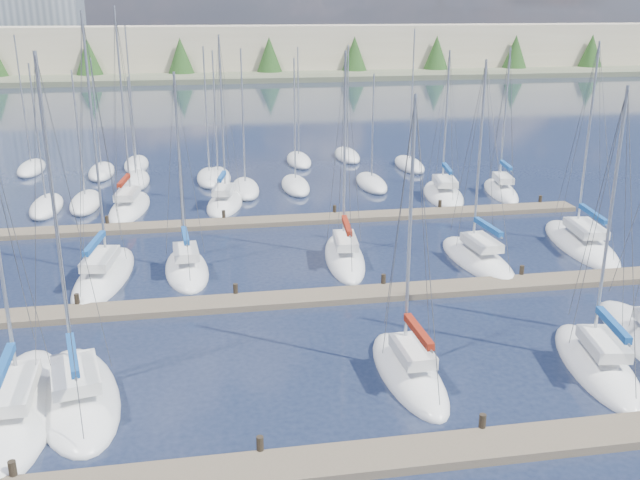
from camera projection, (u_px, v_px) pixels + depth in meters
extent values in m
plane|color=#202941|center=(249.00, 144.00, 78.42)|extent=(400.00, 400.00, 0.00)
cube|color=#6B5E4C|center=(380.00, 458.00, 24.19)|extent=(44.00, 1.80, 0.35)
cylinder|color=#2D261C|center=(14.00, 476.00, 23.04)|extent=(0.26, 0.26, 1.10)
cylinder|color=#2D261C|center=(260.00, 450.00, 24.34)|extent=(0.26, 0.26, 1.10)
cylinder|color=#2D261C|center=(482.00, 428.00, 25.63)|extent=(0.26, 0.26, 1.10)
cube|color=#6B5E4C|center=(313.00, 298.00, 37.27)|extent=(44.00, 1.80, 0.35)
cylinder|color=#2D261C|center=(77.00, 304.00, 36.12)|extent=(0.26, 0.26, 1.10)
cylinder|color=#2D261C|center=(236.00, 294.00, 37.42)|extent=(0.26, 0.26, 1.10)
cylinder|color=#2D261C|center=(383.00, 284.00, 38.71)|extent=(0.26, 0.26, 1.10)
cylinder|color=#2D261C|center=(521.00, 275.00, 40.01)|extent=(0.26, 0.26, 1.10)
cube|color=#6B5E4C|center=(281.00, 221.00, 50.35)|extent=(44.00, 1.80, 0.35)
cylinder|color=#2D261C|center=(107.00, 224.00, 49.20)|extent=(0.26, 0.26, 1.10)
cylinder|color=#2D261C|center=(224.00, 218.00, 50.49)|extent=(0.26, 0.26, 1.10)
cylinder|color=#2D261C|center=(334.00, 212.00, 51.79)|extent=(0.26, 0.26, 1.10)
cylinder|color=#2D261C|center=(440.00, 207.00, 53.09)|extent=(0.26, 0.26, 1.10)
cylinder|color=#2D261C|center=(540.00, 202.00, 54.38)|extent=(0.26, 0.26, 1.10)
ellipsoid|color=white|center=(580.00, 245.00, 45.59)|extent=(4.21, 10.07, 1.60)
cube|color=silver|center=(586.00, 228.00, 44.72)|extent=(2.07, 3.60, 0.50)
cylinder|color=#9EA0A5|center=(588.00, 137.00, 44.16)|extent=(0.14, 0.14, 11.55)
cylinder|color=#9EA0A5|center=(593.00, 216.00, 43.64)|extent=(0.61, 4.08, 0.10)
cube|color=navy|center=(593.00, 214.00, 43.61)|extent=(0.77, 3.78, 0.30)
ellipsoid|color=white|center=(225.00, 205.00, 54.58)|extent=(3.82, 7.40, 1.60)
cube|color=silver|center=(223.00, 190.00, 53.83)|extent=(1.84, 2.69, 0.50)
cylinder|color=#9EA0A5|center=(222.00, 115.00, 52.95)|extent=(0.14, 0.14, 11.51)
cylinder|color=#9EA0A5|center=(222.00, 178.00, 52.97)|extent=(0.65, 2.93, 0.10)
cube|color=navy|center=(222.00, 176.00, 52.93)|extent=(0.80, 2.73, 0.30)
ellipsoid|color=white|center=(17.00, 412.00, 27.09)|extent=(3.54, 10.08, 1.60)
cube|color=black|center=(17.00, 412.00, 27.09)|extent=(1.82, 4.84, 0.12)
cube|color=silver|center=(10.00, 388.00, 26.22)|extent=(1.85, 3.56, 0.50)
cylinder|color=#9EA0A5|center=(2.00, 373.00, 25.15)|extent=(0.29, 4.18, 0.10)
cube|color=navy|center=(1.00, 370.00, 25.11)|extent=(0.48, 3.85, 0.30)
ellipsoid|color=white|center=(408.00, 375.00, 29.76)|extent=(2.54, 7.49, 1.60)
cube|color=maroon|center=(408.00, 375.00, 29.76)|extent=(1.31, 3.60, 0.12)
cube|color=silver|center=(413.00, 351.00, 29.01)|extent=(1.35, 2.63, 0.50)
cylinder|color=#9EA0A5|center=(410.00, 227.00, 28.31)|extent=(0.14, 0.14, 10.49)
cylinder|color=#9EA0A5|center=(419.00, 334.00, 28.12)|extent=(0.19, 3.12, 0.10)
cube|color=maroon|center=(419.00, 331.00, 28.08)|extent=(0.39, 2.88, 0.30)
ellipsoid|color=white|center=(477.00, 261.00, 42.86)|extent=(3.28, 8.43, 1.60)
cube|color=black|center=(477.00, 261.00, 42.86)|extent=(1.68, 4.05, 0.12)
cube|color=silver|center=(482.00, 243.00, 42.07)|extent=(1.69, 2.99, 0.50)
cylinder|color=#9EA0A5|center=(480.00, 154.00, 41.43)|extent=(0.14, 0.14, 10.71)
cylinder|color=#9EA0A5|center=(488.00, 229.00, 41.12)|extent=(0.35, 3.47, 0.10)
cube|color=navy|center=(488.00, 227.00, 41.09)|extent=(0.53, 3.20, 0.30)
ellipsoid|color=white|center=(78.00, 399.00, 27.98)|extent=(4.83, 8.93, 1.60)
cube|color=silver|center=(75.00, 374.00, 27.20)|extent=(2.31, 3.25, 0.50)
cylinder|color=#9EA0A5|center=(56.00, 221.00, 26.31)|extent=(0.14, 0.14, 12.17)
cylinder|color=#9EA0A5|center=(73.00, 358.00, 26.27)|extent=(0.83, 3.50, 0.10)
cube|color=navy|center=(73.00, 355.00, 26.23)|extent=(0.97, 3.26, 0.30)
ellipsoid|color=white|center=(501.00, 193.00, 58.16)|extent=(3.24, 7.57, 1.60)
cube|color=black|center=(501.00, 193.00, 58.16)|extent=(1.64, 3.65, 0.12)
cube|color=silver|center=(503.00, 178.00, 57.40)|extent=(1.56, 2.71, 0.50)
cylinder|color=#9EA0A5|center=(505.00, 115.00, 56.73)|extent=(0.14, 0.14, 10.38)
cylinder|color=#9EA0A5|center=(506.00, 167.00, 56.51)|extent=(0.57, 3.06, 0.10)
cube|color=navy|center=(506.00, 165.00, 56.47)|extent=(0.73, 2.84, 0.30)
ellipsoid|color=white|center=(596.00, 367.00, 30.42)|extent=(3.78, 8.14, 1.60)
cube|color=silver|center=(604.00, 344.00, 29.64)|extent=(1.82, 2.93, 0.50)
cylinder|color=#9EA0A5|center=(610.00, 219.00, 28.98)|extent=(0.14, 0.14, 10.72)
cylinder|color=#9EA0A5|center=(613.00, 327.00, 28.71)|extent=(0.64, 3.26, 0.10)
cube|color=navy|center=(613.00, 325.00, 28.67)|extent=(0.80, 3.03, 0.30)
ellipsoid|color=white|center=(105.00, 278.00, 40.26)|extent=(3.93, 9.69, 1.60)
cube|color=silver|center=(100.00, 259.00, 39.40)|extent=(1.91, 3.47, 0.50)
cylinder|color=#9EA0A5|center=(94.00, 140.00, 38.51)|extent=(0.14, 0.14, 13.34)
cylinder|color=#9EA0A5|center=(95.00, 245.00, 38.35)|extent=(0.64, 3.93, 0.10)
cube|color=navy|center=(94.00, 243.00, 38.31)|extent=(0.80, 3.64, 0.30)
ellipsoid|color=white|center=(187.00, 271.00, 41.21)|extent=(2.93, 7.17, 1.60)
cube|color=maroon|center=(187.00, 271.00, 41.21)|extent=(1.50, 3.45, 0.12)
cube|color=silver|center=(186.00, 252.00, 40.47)|extent=(1.51, 2.54, 0.50)
cylinder|color=#9EA0A5|center=(180.00, 165.00, 39.77)|extent=(0.14, 0.14, 10.20)
cylinder|color=#9EA0A5|center=(185.00, 238.00, 39.62)|extent=(0.30, 2.95, 0.10)
cube|color=navy|center=(185.00, 235.00, 39.58)|extent=(0.48, 2.73, 0.30)
ellipsoid|color=white|center=(443.00, 196.00, 57.20)|extent=(4.26, 8.69, 1.60)
cube|color=silver|center=(445.00, 181.00, 56.40)|extent=(2.07, 3.14, 0.50)
cylinder|color=#9EA0A5|center=(446.00, 118.00, 55.87)|extent=(0.14, 0.14, 10.23)
cylinder|color=#9EA0A5|center=(447.00, 170.00, 55.43)|extent=(0.67, 3.46, 0.10)
cube|color=navy|center=(447.00, 169.00, 55.39)|extent=(0.82, 3.22, 0.30)
ellipsoid|color=white|center=(130.00, 209.00, 53.55)|extent=(3.61, 8.84, 1.60)
cube|color=black|center=(130.00, 209.00, 53.55)|extent=(1.83, 4.25, 0.12)
cube|color=silver|center=(127.00, 194.00, 52.73)|extent=(1.78, 3.15, 0.50)
cylinder|color=#9EA0A5|center=(123.00, 103.00, 51.71)|extent=(0.14, 0.14, 13.51)
cylinder|color=#9EA0A5|center=(124.00, 182.00, 51.74)|extent=(0.53, 3.59, 0.10)
cube|color=maroon|center=(124.00, 181.00, 51.70)|extent=(0.70, 3.33, 0.30)
ellipsoid|color=white|center=(344.00, 259.00, 43.20)|extent=(3.19, 8.71, 1.60)
cube|color=silver|center=(345.00, 241.00, 42.38)|extent=(1.58, 3.10, 0.50)
cylinder|color=#9EA0A5|center=(345.00, 149.00, 41.74)|extent=(0.14, 0.14, 11.15)
cylinder|color=#9EA0A5|center=(347.00, 227.00, 41.41)|extent=(0.47, 3.57, 0.10)
cube|color=maroon|center=(347.00, 225.00, 41.37)|extent=(0.64, 3.30, 0.30)
cylinder|color=#9EA0A5|center=(23.00, 100.00, 63.55)|extent=(0.12, 0.12, 11.20)
ellipsoid|color=white|center=(32.00, 169.00, 65.54)|extent=(2.20, 6.40, 1.40)
cylinder|color=#9EA0A5|center=(215.00, 112.00, 60.42)|extent=(0.12, 0.12, 10.14)
ellipsoid|color=white|center=(218.00, 178.00, 62.24)|extent=(2.20, 6.40, 1.40)
cylinder|color=#9EA0A5|center=(206.00, 110.00, 60.05)|extent=(0.12, 0.12, 10.49)
ellipsoid|color=white|center=(210.00, 178.00, 61.93)|extent=(2.20, 6.40, 1.40)
cylinder|color=#9EA0A5|center=(348.00, 98.00, 69.16)|extent=(0.12, 0.12, 10.06)
ellipsoid|color=white|center=(347.00, 156.00, 70.97)|extent=(2.20, 6.40, 1.40)
cylinder|color=#9EA0A5|center=(96.00, 113.00, 62.50)|extent=(0.12, 0.12, 9.39)
ellipsoid|color=white|center=(102.00, 172.00, 64.21)|extent=(2.20, 6.40, 1.40)
cylinder|color=#9EA0A5|center=(37.00, 133.00, 51.57)|extent=(0.12, 0.12, 9.85)
ellipsoid|color=white|center=(47.00, 207.00, 53.35)|extent=(2.20, 6.40, 1.40)
cylinder|color=#9EA0A5|center=(78.00, 134.00, 52.70)|extent=(0.12, 0.12, 9.30)
ellipsoid|color=white|center=(86.00, 203.00, 54.39)|extent=(2.20, 6.40, 1.40)
cylinder|color=#9EA0A5|center=(412.00, 95.00, 64.91)|extent=(0.12, 0.12, 11.68)
ellipsoid|color=white|center=(409.00, 165.00, 66.97)|extent=(2.20, 6.40, 1.40)
cylinder|color=#9EA0A5|center=(295.00, 120.00, 57.63)|extent=(0.12, 0.12, 9.76)
ellipsoid|color=white|center=(295.00, 186.00, 59.39)|extent=(2.20, 6.40, 1.40)
cylinder|color=#9EA0A5|center=(131.00, 94.00, 64.97)|extent=(0.12, 0.12, 11.95)
ellipsoid|color=white|center=(137.00, 165.00, 67.08)|extent=(2.20, 6.40, 1.40)
cylinder|color=#9EA0A5|center=(373.00, 126.00, 58.65)|extent=(0.12, 0.12, 8.46)
ellipsoid|color=white|center=(371.00, 184.00, 60.20)|extent=(2.20, 6.40, 1.40)
cylinder|color=#9EA0A5|center=(132.00, 126.00, 59.63)|extent=(0.12, 0.12, 8.12)
ellipsoid|color=white|center=(136.00, 181.00, 61.13)|extent=(2.20, 6.40, 1.40)
cylinder|color=#9EA0A5|center=(298.00, 102.00, 67.00)|extent=(0.12, 0.12, 10.00)
ellipsoid|color=white|center=(299.00, 161.00, 68.79)|extent=(2.20, 6.40, 1.40)
cylinder|color=#9EA0A5|center=(243.00, 117.00, 56.51)|extent=(0.12, 0.12, 10.54)
ellipsoid|color=white|center=(245.00, 189.00, 58.39)|extent=(2.20, 6.40, 1.40)
cube|color=#666B51|center=(218.00, 68.00, 162.33)|extent=(400.00, 60.00, 1.00)
cube|color=beige|center=(266.00, 50.00, 153.18)|extent=(200.00, 12.00, 10.00)
cube|color=slate|center=(39.00, 1.00, 165.25)|extent=(18.00, 15.00, 30.00)
cone|color=#284C1E|center=(89.00, 59.00, 141.13)|extent=(6.00, 6.00, 8.00)
cone|color=#284C1E|center=(181.00, 58.00, 144.04)|extent=(6.00, 6.00, 8.00)
cone|color=#284C1E|center=(269.00, 57.00, 146.96)|extent=(6.00, 6.00, 8.00)
cone|color=#284C1E|center=(354.00, 56.00, 149.87)|extent=(6.00, 6.00, 8.00)
cone|color=#284C1E|center=(436.00, 55.00, 152.79)|extent=(6.00, 6.00, 8.00)
cone|color=#284C1E|center=(515.00, 54.00, 155.70)|extent=(6.00, 6.00, 8.00)
cone|color=#284C1E|center=(591.00, 53.00, 158.61)|extent=(6.00, 6.00, 8.00)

